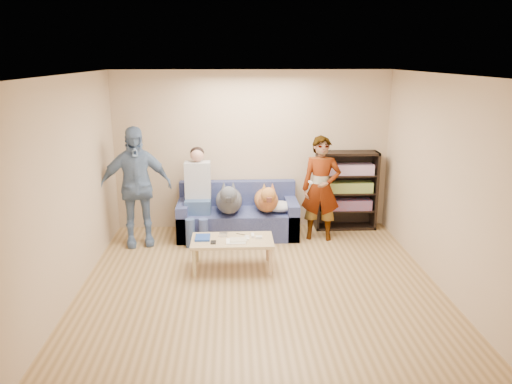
{
  "coord_description": "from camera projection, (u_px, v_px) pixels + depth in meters",
  "views": [
    {
      "loc": [
        -0.33,
        -5.58,
        2.8
      ],
      "look_at": [
        0.0,
        1.2,
        0.95
      ],
      "focal_mm": 35.0,
      "sensor_mm": 36.0,
      "label": 1
    }
  ],
  "objects": [
    {
      "name": "ground",
      "position": [
        261.0,
        292.0,
        6.13
      ],
      "size": [
        5.0,
        5.0,
        0.0
      ],
      "primitive_type": "plane",
      "color": "olive",
      "rests_on": "ground"
    },
    {
      "name": "pen_orange",
      "position": [
        231.0,
        243.0,
        6.56
      ],
      "size": [
        0.13,
        0.06,
        0.01
      ],
      "primitive_type": "cylinder",
      "rotation": [
        0.0,
        1.57,
        0.35
      ],
      "color": "orange",
      "rests_on": "coffee_table"
    },
    {
      "name": "wall_front",
      "position": [
        282.0,
        286.0,
        3.37
      ],
      "size": [
        4.5,
        0.0,
        4.5
      ],
      "primitive_type": "plane",
      "rotation": [
        -1.57,
        0.0,
        0.0
      ],
      "color": "tan",
      "rests_on": "ground"
    },
    {
      "name": "bookshelf",
      "position": [
        346.0,
        189.0,
        8.26
      ],
      "size": [
        1.0,
        0.34,
        1.3
      ],
      "color": "black",
      "rests_on": "ground"
    },
    {
      "name": "coffee_table",
      "position": [
        232.0,
        242.0,
        6.72
      ],
      "size": [
        1.1,
        0.6,
        0.42
      ],
      "color": "#CFB87F",
      "rests_on": "ground"
    },
    {
      "name": "controller_b",
      "position": [
        259.0,
        237.0,
        6.74
      ],
      "size": [
        0.09,
        0.06,
        0.03
      ],
      "primitive_type": "cube",
      "color": "white",
      "rests_on": "coffee_table"
    },
    {
      "name": "person_standing_left",
      "position": [
        135.0,
        187.0,
        7.47
      ],
      "size": [
        1.14,
        0.68,
        1.82
      ],
      "primitive_type": "imported",
      "rotation": [
        0.0,
        0.0,
        0.24
      ],
      "color": "#6883A6",
      "rests_on": "ground"
    },
    {
      "name": "pen_black",
      "position": [
        241.0,
        234.0,
        6.89
      ],
      "size": [
        0.13,
        0.08,
        0.01
      ],
      "primitive_type": "cylinder",
      "rotation": [
        0.0,
        1.57,
        -0.52
      ],
      "color": "black",
      "rests_on": "coffee_table"
    },
    {
      "name": "camera_silver",
      "position": [
        223.0,
        235.0,
        6.82
      ],
      "size": [
        0.11,
        0.06,
        0.05
      ],
      "primitive_type": "cube",
      "color": "#B5B5BA",
      "rests_on": "coffee_table"
    },
    {
      "name": "headphone_cup_b",
      "position": [
        247.0,
        237.0,
        6.78
      ],
      "size": [
        0.07,
        0.07,
        0.02
      ],
      "primitive_type": "cylinder",
      "color": "silver",
      "rests_on": "coffee_table"
    },
    {
      "name": "ceiling",
      "position": [
        261.0,
        75.0,
        5.44
      ],
      "size": [
        5.0,
        5.0,
        0.0
      ],
      "primitive_type": "plane",
      "rotation": [
        3.14,
        0.0,
        0.0
      ],
      "color": "white",
      "rests_on": "ground"
    },
    {
      "name": "person_seated",
      "position": [
        198.0,
        191.0,
        7.78
      ],
      "size": [
        0.4,
        0.73,
        1.47
      ],
      "color": "#3D5787",
      "rests_on": "sofa"
    },
    {
      "name": "wall_right",
      "position": [
        451.0,
        188.0,
        5.89
      ],
      "size": [
        0.0,
        5.0,
        5.0
      ],
      "primitive_type": "plane",
      "rotation": [
        1.57,
        0.0,
        -1.57
      ],
      "color": "tan",
      "rests_on": "ground"
    },
    {
      "name": "controller_a",
      "position": [
        253.0,
        235.0,
        6.82
      ],
      "size": [
        0.04,
        0.13,
        0.03
      ],
      "primitive_type": "cube",
      "color": "white",
      "rests_on": "coffee_table"
    },
    {
      "name": "notebook_blue",
      "position": [
        203.0,
        238.0,
        6.74
      ],
      "size": [
        0.2,
        0.26,
        0.03
      ],
      "primitive_type": "cube",
      "color": "#1B3E98",
      "rests_on": "coffee_table"
    },
    {
      "name": "blanket",
      "position": [
        280.0,
        206.0,
        7.88
      ],
      "size": [
        0.45,
        0.38,
        0.16
      ],
      "primitive_type": "ellipsoid",
      "color": "#B7B7BC",
      "rests_on": "sofa"
    },
    {
      "name": "dog_tan",
      "position": [
        267.0,
        200.0,
        7.84
      ],
      "size": [
        0.38,
        1.15,
        0.55
      ],
      "color": "#AB5C34",
      "rests_on": "sofa"
    },
    {
      "name": "wallet",
      "position": [
        213.0,
        242.0,
        6.58
      ],
      "size": [
        0.07,
        0.12,
        0.02
      ],
      "primitive_type": "cube",
      "color": "black",
      "rests_on": "coffee_table"
    },
    {
      "name": "person_standing_right",
      "position": [
        321.0,
        189.0,
        7.73
      ],
      "size": [
        0.66,
        0.49,
        1.64
      ],
      "primitive_type": "imported",
      "rotation": [
        0.0,
        0.0,
        -0.18
      ],
      "color": "gray",
      "rests_on": "ground"
    },
    {
      "name": "held_controller",
      "position": [
        311.0,
        182.0,
        7.49
      ],
      "size": [
        0.06,
        0.12,
        0.03
      ],
      "primitive_type": "cube",
      "rotation": [
        0.0,
        0.0,
        0.17
      ],
      "color": "white",
      "rests_on": "person_standing_right"
    },
    {
      "name": "papers",
      "position": [
        236.0,
        241.0,
        6.62
      ],
      "size": [
        0.26,
        0.2,
        0.02
      ],
      "primitive_type": "cube",
      "color": "white",
      "rests_on": "coffee_table"
    },
    {
      "name": "sofa",
      "position": [
        238.0,
        218.0,
        8.06
      ],
      "size": [
        1.9,
        0.85,
        0.82
      ],
      "color": "#515B93",
      "rests_on": "ground"
    },
    {
      "name": "dog_gray",
      "position": [
        229.0,
        200.0,
        7.76
      ],
      "size": [
        0.42,
        1.25,
        0.61
      ],
      "color": "#484951",
      "rests_on": "sofa"
    },
    {
      "name": "wall_back",
      "position": [
        252.0,
        151.0,
        8.19
      ],
      "size": [
        4.5,
        0.0,
        4.5
      ],
      "primitive_type": "plane",
      "rotation": [
        1.57,
        0.0,
        0.0
      ],
      "color": "tan",
      "rests_on": "ground"
    },
    {
      "name": "magazine",
      "position": [
        238.0,
        240.0,
        6.63
      ],
      "size": [
        0.22,
        0.17,
        0.01
      ],
      "primitive_type": "cube",
      "color": "beige",
      "rests_on": "coffee_table"
    },
    {
      "name": "wall_left",
      "position": [
        64.0,
        193.0,
        5.68
      ],
      "size": [
        0.0,
        5.0,
        5.0
      ],
      "primitive_type": "plane",
      "rotation": [
        1.57,
        0.0,
        1.57
      ],
      "color": "tan",
      "rests_on": "ground"
    },
    {
      "name": "headphone_cup_a",
      "position": [
        247.0,
        239.0,
        6.7
      ],
      "size": [
        0.07,
        0.07,
        0.02
      ],
      "primitive_type": "cylinder",
      "color": "white",
      "rests_on": "coffee_table"
    }
  ]
}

